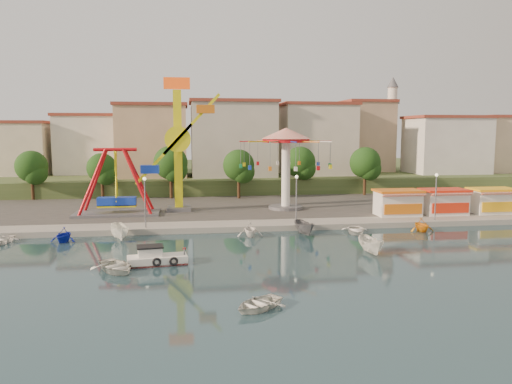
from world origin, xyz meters
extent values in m
plane|color=#122D34|center=(0.00, 0.00, 0.00)|extent=(200.00, 200.00, 0.00)
cube|color=#9E998E|center=(0.00, 62.00, 0.30)|extent=(200.00, 100.00, 0.60)
cube|color=#4C4944|center=(0.00, 30.00, 0.60)|extent=(90.00, 28.00, 0.01)
cube|color=#384C26|center=(0.00, 67.00, 1.50)|extent=(200.00, 60.00, 3.00)
cube|color=#59595E|center=(-12.04, 21.86, 0.75)|extent=(10.00, 5.00, 0.30)
cube|color=#1637C0|center=(-12.04, 21.86, 2.20)|extent=(4.50, 1.40, 1.00)
cylinder|color=#B20E13|center=(-12.04, 21.86, 8.40)|extent=(5.00, 0.40, 0.40)
cube|color=#59595E|center=(-4.70, 23.81, 0.85)|extent=(3.00, 3.00, 0.50)
cube|color=yellow|center=(-4.70, 23.81, 8.10)|extent=(1.00, 1.00, 15.00)
cube|color=#EA460D|center=(-4.70, 23.81, 16.40)|extent=(3.20, 0.50, 1.40)
cylinder|color=yellow|center=(-4.70, 23.01, 9.60)|extent=(3.20, 0.50, 3.20)
cube|color=yellow|center=(-2.99, 22.81, 11.42)|extent=(7.10, 0.35, 7.53)
cube|color=#CC6112|center=(-1.27, 22.81, 13.24)|extent=(2.20, 1.20, 1.00)
cylinder|color=#59595E|center=(8.89, 23.28, 0.80)|extent=(4.40, 4.40, 0.40)
cylinder|color=white|center=(8.89, 23.28, 5.10)|extent=(1.10, 1.10, 9.00)
cylinder|color=#B20E13|center=(8.89, 23.28, 9.40)|extent=(6.00, 6.00, 0.50)
cone|color=red|center=(8.89, 23.28, 10.30)|extent=(6.40, 6.40, 1.40)
cube|color=white|center=(21.09, 16.50, 2.00)|extent=(5.00, 3.00, 2.80)
cube|color=#CB6312|center=(21.09, 16.50, 3.55)|extent=(5.40, 3.40, 0.25)
cube|color=red|center=(21.09, 14.80, 3.20)|extent=(5.00, 0.77, 0.43)
cube|color=white|center=(26.95, 16.50, 2.00)|extent=(5.00, 3.00, 2.80)
cube|color=red|center=(26.95, 16.50, 3.55)|extent=(5.40, 3.40, 0.25)
cube|color=red|center=(26.95, 14.80, 3.20)|extent=(5.00, 0.77, 0.43)
cube|color=white|center=(33.24, 16.50, 2.00)|extent=(5.00, 3.00, 2.80)
cube|color=#EBAA13|center=(33.24, 16.50, 3.55)|extent=(5.40, 3.40, 0.25)
cube|color=red|center=(33.24, 14.80, 3.20)|extent=(5.00, 0.77, 0.43)
cylinder|color=#59595E|center=(-8.00, 13.00, 3.10)|extent=(0.14, 0.14, 5.00)
cylinder|color=#59595E|center=(8.00, 13.00, 3.10)|extent=(0.14, 0.14, 5.00)
cylinder|color=#59595E|center=(24.00, 13.00, 3.10)|extent=(0.14, 0.14, 5.00)
cylinder|color=#382314|center=(-26.00, 36.98, 2.40)|extent=(0.44, 0.44, 3.60)
sphere|color=black|center=(-26.00, 36.98, 5.49)|extent=(4.60, 4.60, 4.60)
cylinder|color=#382314|center=(-16.00, 36.24, 2.30)|extent=(0.44, 0.44, 3.40)
sphere|color=black|center=(-16.00, 36.24, 5.22)|extent=(4.35, 4.35, 4.35)
cylinder|color=#382314|center=(-6.00, 35.81, 2.56)|extent=(0.44, 0.44, 3.92)
sphere|color=black|center=(-6.00, 35.81, 5.94)|extent=(5.02, 5.02, 5.02)
cylinder|color=#382314|center=(4.00, 34.36, 2.43)|extent=(0.44, 0.44, 3.66)
sphere|color=black|center=(4.00, 34.36, 5.58)|extent=(4.68, 4.68, 4.68)
cylinder|color=#382314|center=(14.00, 37.35, 2.50)|extent=(0.44, 0.44, 3.80)
sphere|color=black|center=(14.00, 37.35, 5.77)|extent=(4.86, 4.86, 4.86)
cylinder|color=#382314|center=(24.00, 35.54, 2.49)|extent=(0.44, 0.44, 3.77)
sphere|color=black|center=(24.00, 35.54, 5.73)|extent=(4.83, 4.83, 4.83)
cube|color=silver|center=(-21.33, 51.38, 7.32)|extent=(12.33, 9.01, 8.63)
cube|color=tan|center=(-8.19, 51.96, 8.62)|extent=(11.95, 9.28, 11.23)
cube|color=beige|center=(5.60, 48.80, 7.60)|extent=(12.59, 10.50, 9.20)
cube|color=beige|center=(19.07, 52.20, 7.62)|extent=(10.75, 9.23, 9.24)
cube|color=tan|center=(32.37, 50.33, 8.61)|extent=(12.77, 10.96, 11.21)
cube|color=silver|center=(44.15, 48.77, 9.18)|extent=(8.23, 8.98, 12.36)
cube|color=beige|center=(56.03, 53.70, 7.38)|extent=(11.59, 10.93, 8.76)
cylinder|color=silver|center=(36.00, 54.00, 11.00)|extent=(1.80, 1.80, 16.00)
cylinder|color=#59595E|center=(36.00, 54.00, 16.00)|extent=(2.80, 2.80, 0.30)
cone|color=#59595E|center=(36.00, 54.00, 20.00)|extent=(2.20, 2.20, 2.00)
cube|color=white|center=(-6.13, 0.30, 0.28)|extent=(4.84, 2.36, 0.84)
cube|color=#B20E13|center=(-6.13, 0.30, 0.07)|extent=(4.84, 2.36, 0.15)
cube|color=white|center=(-6.68, 0.39, 0.98)|extent=(2.03, 1.63, 0.84)
cube|color=black|center=(-6.68, 0.39, 1.44)|extent=(2.24, 1.83, 0.11)
torus|color=black|center=(-6.13, -0.63, 0.42)|extent=(0.73, 0.28, 0.71)
torus|color=black|center=(-4.82, -0.59, 0.42)|extent=(0.73, 0.28, 0.71)
imported|color=silver|center=(-9.10, -1.46, 0.43)|extent=(4.69, 5.08, 0.86)
imported|color=silver|center=(0.36, -10.85, 0.36)|extent=(4.22, 4.08, 0.71)
imported|color=silver|center=(11.95, 1.14, 0.76)|extent=(1.57, 3.98, 1.52)
imported|color=#1425B5|center=(-15.47, 9.80, 0.72)|extent=(2.86, 3.16, 1.44)
imported|color=white|center=(-10.22, 9.80, 0.81)|extent=(2.60, 4.48, 1.63)
imported|color=white|center=(2.53, 9.80, 0.78)|extent=(2.57, 2.98, 1.57)
imported|color=#57575C|center=(8.16, 9.80, 0.74)|extent=(1.95, 4.00, 1.48)
imported|color=white|center=(13.60, 9.80, 0.39)|extent=(3.47, 4.27, 0.78)
imported|color=orange|center=(20.85, 9.80, 0.75)|extent=(2.48, 2.87, 1.50)
camera|label=1|loc=(-3.73, -39.15, 10.50)|focal=35.00mm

